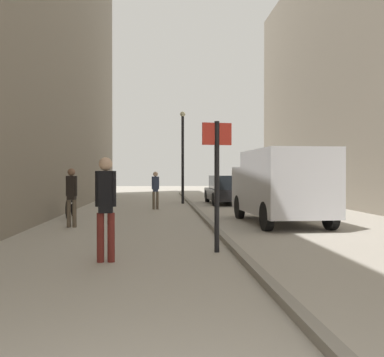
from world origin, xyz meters
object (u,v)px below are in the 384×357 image
at_px(pedestrian_main_foreground, 155,188).
at_px(parked_car, 226,190).
at_px(delivery_van, 281,184).
at_px(lamp_post, 183,151).
at_px(pedestrian_mid_block, 72,193).
at_px(street_sign_post, 217,174).
at_px(pedestrian_far_crossing, 106,202).
at_px(bicycle_leaning, 71,207).

height_order(pedestrian_main_foreground, parked_car, pedestrian_main_foreground).
bearing_deg(delivery_van, lamp_post, 103.16).
relative_size(pedestrian_mid_block, delivery_van, 0.35).
bearing_deg(pedestrian_mid_block, pedestrian_main_foreground, -98.94).
xyz_separation_m(pedestrian_main_foreground, lamp_post, (1.36, 3.51, 1.78)).
height_order(delivery_van, street_sign_post, street_sign_post).
bearing_deg(lamp_post, street_sign_post, -90.08).
xyz_separation_m(pedestrian_far_crossing, bicycle_leaning, (-2.17, 7.78, -0.69)).
bearing_deg(street_sign_post, pedestrian_mid_block, -58.01).
height_order(lamp_post, bicycle_leaning, lamp_post).
height_order(pedestrian_far_crossing, street_sign_post, street_sign_post).
bearing_deg(parked_car, lamp_post, 172.77).
bearing_deg(pedestrian_far_crossing, lamp_post, 80.70).
xyz_separation_m(delivery_van, lamp_post, (-2.58, 9.28, 1.50)).
height_order(delivery_van, parked_car, delivery_van).
bearing_deg(pedestrian_mid_block, parked_car, -110.36).
bearing_deg(delivery_van, parked_car, 89.75).
xyz_separation_m(pedestrian_mid_block, pedestrian_far_crossing, (1.61, -5.12, 0.08)).
xyz_separation_m(parked_car, lamp_post, (-2.24, 0.24, 2.01)).
bearing_deg(pedestrian_far_crossing, bicycle_leaning, 104.34).
height_order(pedestrian_main_foreground, street_sign_post, street_sign_post).
xyz_separation_m(street_sign_post, bicycle_leaning, (-4.26, 6.95, -1.16)).
distance_m(delivery_van, bicycle_leaning, 7.25).
distance_m(pedestrian_main_foreground, bicycle_leaning, 4.65).
bearing_deg(street_sign_post, pedestrian_main_foreground, -91.50).
relative_size(pedestrian_mid_block, parked_car, 0.41).
bearing_deg(pedestrian_mid_block, delivery_van, -164.03).
bearing_deg(delivery_van, pedestrian_mid_block, -178.09).
height_order(street_sign_post, bicycle_leaning, street_sign_post).
distance_m(pedestrian_main_foreground, parked_car, 4.87).
bearing_deg(pedestrian_far_crossing, pedestrian_main_foreground, 85.01).
bearing_deg(lamp_post, pedestrian_main_foreground, -111.20).
relative_size(pedestrian_main_foreground, lamp_post, 0.34).
distance_m(pedestrian_main_foreground, delivery_van, 7.00).
bearing_deg(pedestrian_far_crossing, street_sign_post, 20.58).
bearing_deg(pedestrian_main_foreground, parked_car, 34.43).
xyz_separation_m(lamp_post, bicycle_leaning, (-4.27, -7.09, -2.34)).
distance_m(parked_car, bicycle_leaning, 9.46).
xyz_separation_m(pedestrian_main_foreground, delivery_van, (3.94, -5.77, 0.28)).
distance_m(lamp_post, bicycle_leaning, 8.60).
bearing_deg(pedestrian_mid_block, pedestrian_far_crossing, 119.16).
relative_size(pedestrian_mid_block, pedestrian_far_crossing, 0.93).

